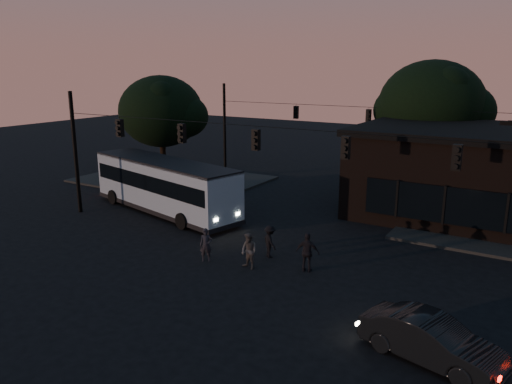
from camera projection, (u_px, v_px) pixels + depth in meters
The scene contains 13 objects.
ground at pixel (208, 278), 21.63m from camera, with size 120.00×120.00×0.00m, color black.
sidewalk_far_left at pixel (173, 179), 40.27m from camera, with size 14.00×10.00×0.15m, color black.
building at pixel (490, 174), 29.65m from camera, with size 15.40×10.41×5.40m.
tree_behind at pixel (431, 105), 36.31m from camera, with size 7.60×7.60×9.43m.
tree_left at pixel (161, 112), 38.10m from camera, with size 6.40×6.40×8.30m.
signal_rig_near at pixel (256, 163), 23.86m from camera, with size 26.24×0.30×7.50m.
signal_rig_far at pixel (368, 132), 37.16m from camera, with size 26.24×0.30×7.50m.
bus at pixel (164, 183), 30.98m from camera, with size 12.06×5.39×3.31m.
car at pixel (431, 340), 15.40m from camera, with size 1.53×4.40×1.45m, color black.
pedestrian_a at pixel (206, 245), 23.36m from camera, with size 0.58×0.38×1.59m, color black.
pedestrian_b at pixel (249, 251), 22.49m from camera, with size 0.81×0.63×1.67m, color #413D3B.
pedestrian_c at pixel (308, 252), 22.16m from camera, with size 1.06×0.44×1.81m, color black.
pedestrian_d at pixel (270, 241), 23.85m from camera, with size 1.03×0.59×1.59m, color black.
Camera 1 is at (12.23, -16.04, 8.93)m, focal length 35.00 mm.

